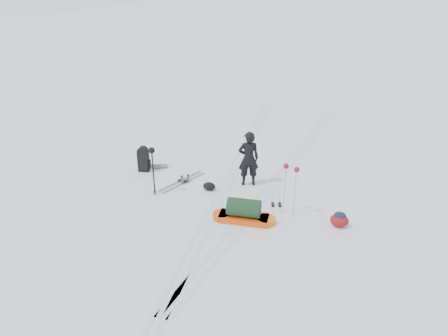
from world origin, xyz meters
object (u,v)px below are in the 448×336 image
at_px(skier, 248,159).
at_px(ski_poles_black, 152,156).
at_px(pulk_sled, 244,213).
at_px(expedition_rucksack, 145,160).

relative_size(skier, ski_poles_black, 1.15).
height_order(skier, pulk_sled, skier).
distance_m(skier, pulk_sled, 2.18).
bearing_deg(pulk_sled, expedition_rucksack, 147.38).
height_order(pulk_sled, ski_poles_black, ski_poles_black).
relative_size(pulk_sled, ski_poles_black, 1.14).
relative_size(expedition_rucksack, ski_poles_black, 0.57).
height_order(pulk_sled, expedition_rucksack, expedition_rucksack).
height_order(skier, ski_poles_black, skier).
xyz_separation_m(expedition_rucksack, ski_poles_black, (0.97, -1.38, 0.82)).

